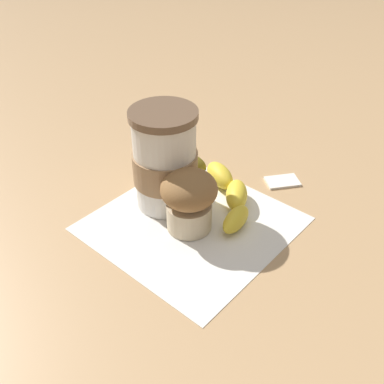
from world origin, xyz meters
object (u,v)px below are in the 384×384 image
object	(u,v)px
coffee_cup	(165,161)
muffin	(192,199)
banana	(222,186)
sugar_packet	(282,180)

from	to	relation	value
coffee_cup	muffin	world-z (taller)	coffee_cup
muffin	banana	size ratio (longest dim) A/B	0.53
sugar_packet	banana	bearing A→B (deg)	-131.01
muffin	banana	world-z (taller)	muffin
coffee_cup	sugar_packet	world-z (taller)	coffee_cup
muffin	banana	xyz separation A→B (m)	(0.00, 0.08, -0.03)
banana	sugar_packet	distance (m)	0.10
muffin	sugar_packet	world-z (taller)	muffin
coffee_cup	banana	distance (m)	0.10
muffin	banana	bearing A→B (deg)	89.14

